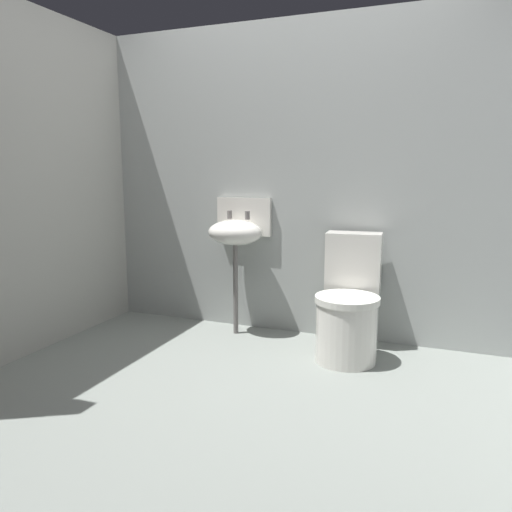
# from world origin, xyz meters

# --- Properties ---
(ground_plane) EXTENTS (3.35, 2.51, 0.08)m
(ground_plane) POSITION_xyz_m (0.00, 0.00, -0.04)
(ground_plane) COLOR slate
(wall_back) EXTENTS (3.35, 0.10, 2.22)m
(wall_back) POSITION_xyz_m (0.00, 1.10, 1.11)
(wall_back) COLOR #989C99
(wall_back) RESTS_ON ground
(wall_left) EXTENTS (0.10, 2.31, 2.22)m
(wall_left) POSITION_xyz_m (-1.53, 0.10, 1.11)
(wall_left) COLOR #9B9B93
(wall_left) RESTS_ON ground
(toilet_near_wall) EXTENTS (0.43, 0.62, 0.78)m
(toilet_near_wall) POSITION_xyz_m (0.46, 0.70, 0.32)
(toilet_near_wall) COLOR silver
(toilet_near_wall) RESTS_ON ground
(sink) EXTENTS (0.42, 0.35, 0.99)m
(sink) POSITION_xyz_m (-0.39, 0.89, 0.75)
(sink) COLOR #645F5D
(sink) RESTS_ON ground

